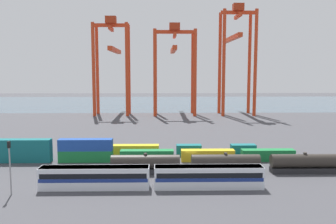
% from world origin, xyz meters
% --- Properties ---
extents(ground_plane, '(420.00, 420.00, 0.00)m').
position_xyz_m(ground_plane, '(0.00, 40.00, 0.00)').
color(ground_plane, '#424247').
extents(harbour_water, '(400.00, 110.00, 0.01)m').
position_xyz_m(harbour_water, '(0.00, 149.54, 0.00)').
color(harbour_water, '#475B6B').
rests_on(harbour_water, ground_plane).
extents(passenger_train, '(39.00, 3.14, 3.90)m').
position_xyz_m(passenger_train, '(-8.34, -18.55, 2.14)').
color(passenger_train, silver).
rests_on(passenger_train, ground_plane).
extents(freight_tank_row, '(45.88, 2.71, 4.17)m').
position_xyz_m(freight_tank_row, '(6.26, -9.53, 1.94)').
color(freight_tank_row, '#232326').
rests_on(freight_tank_row, ground_plane).
extents(signal_mast, '(0.36, 0.60, 9.04)m').
position_xyz_m(signal_mast, '(-31.68, -21.43, 5.75)').
color(signal_mast, gray).
rests_on(signal_mast, ground_plane).
extents(shipping_container_0, '(12.10, 2.44, 2.60)m').
position_xyz_m(shipping_container_0, '(-37.61, 0.29, 1.30)').
color(shipping_container_0, '#146066').
rests_on(shipping_container_0, ground_plane).
extents(shipping_container_1, '(12.10, 2.44, 2.60)m').
position_xyz_m(shipping_container_1, '(-37.61, 0.29, 3.90)').
color(shipping_container_1, '#146066').
rests_on(shipping_container_1, shipping_container_0).
extents(shipping_container_2, '(12.10, 2.44, 2.60)m').
position_xyz_m(shipping_container_2, '(-23.75, 0.29, 1.30)').
color(shipping_container_2, '#197538').
rests_on(shipping_container_2, ground_plane).
extents(shipping_container_3, '(12.10, 2.44, 2.60)m').
position_xyz_m(shipping_container_3, '(-23.75, 0.29, 3.90)').
color(shipping_container_3, '#1C4299').
rests_on(shipping_container_3, shipping_container_2).
extents(shipping_container_4, '(12.10, 2.44, 2.60)m').
position_xyz_m(shipping_container_4, '(-9.90, 0.29, 1.30)').
color(shipping_container_4, '#197538').
rests_on(shipping_container_4, ground_plane).
extents(shipping_container_5, '(12.10, 2.44, 2.60)m').
position_xyz_m(shipping_container_5, '(3.96, 0.29, 1.30)').
color(shipping_container_5, gold).
rests_on(shipping_container_5, ground_plane).
extents(shipping_container_6, '(12.10, 2.44, 2.60)m').
position_xyz_m(shipping_container_6, '(17.81, 0.29, 1.30)').
color(shipping_container_6, '#197538').
rests_on(shipping_container_6, ground_plane).
extents(shipping_container_7, '(6.04, 2.44, 2.60)m').
position_xyz_m(shipping_container_7, '(-26.63, 6.05, 1.30)').
color(shipping_container_7, '#1C4299').
rests_on(shipping_container_7, ground_plane).
extents(shipping_container_8, '(12.10, 2.44, 2.60)m').
position_xyz_m(shipping_container_8, '(-13.27, 6.05, 1.30)').
color(shipping_container_8, gold).
rests_on(shipping_container_8, ground_plane).
extents(shipping_container_9, '(6.04, 2.44, 2.60)m').
position_xyz_m(shipping_container_9, '(0.09, 6.05, 1.30)').
color(shipping_container_9, '#146066').
rests_on(shipping_container_9, ground_plane).
extents(shipping_container_10, '(6.04, 2.44, 2.60)m').
position_xyz_m(shipping_container_10, '(13.45, 6.05, 1.30)').
color(shipping_container_10, '#146066').
rests_on(shipping_container_10, ground_plane).
extents(gantry_crane_west, '(16.55, 37.51, 45.15)m').
position_xyz_m(gantry_crane_west, '(-29.35, 90.59, 26.99)').
color(gantry_crane_west, red).
rests_on(gantry_crane_west, ground_plane).
extents(gantry_crane_central, '(19.57, 39.83, 42.22)m').
position_xyz_m(gantry_crane_central, '(-0.28, 90.88, 26.19)').
color(gantry_crane_central, red).
rests_on(gantry_crane_central, ground_plane).
extents(gantry_crane_east, '(15.88, 41.08, 50.99)m').
position_xyz_m(gantry_crane_east, '(28.79, 90.82, 30.74)').
color(gantry_crane_east, red).
rests_on(gantry_crane_east, ground_plane).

